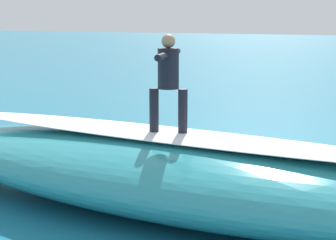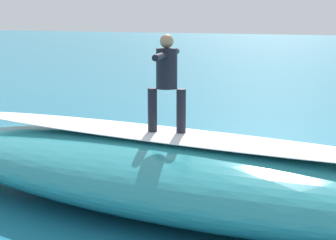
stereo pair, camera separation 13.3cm
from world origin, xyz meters
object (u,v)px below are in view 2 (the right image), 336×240
Objects in this scene: surfer_riding at (167,76)px; surfboard_paddling at (169,145)px; surfer_paddling at (168,137)px; surfboard_riding at (167,135)px.

surfboard_paddling is (1.46, -3.92, -2.02)m from surfer_riding.
surfer_riding is 4.64m from surfboard_paddling.
surfer_paddling is (0.06, -0.11, 0.16)m from surfboard_paddling.
surfer_riding is 0.67× the size of surfboard_paddling.
surfer_riding is at bearing -9.64° from surfer_paddling.
surfer_paddling is at bearing -77.26° from surfer_riding.
surfboard_riding is 1.47× the size of surfer_paddling.
surfer_riding is at bearing 96.10° from surfboard_riding.
surfboard_riding reaches higher than surfer_paddling.
surfboard_riding is 1.49× the size of surfer_riding.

